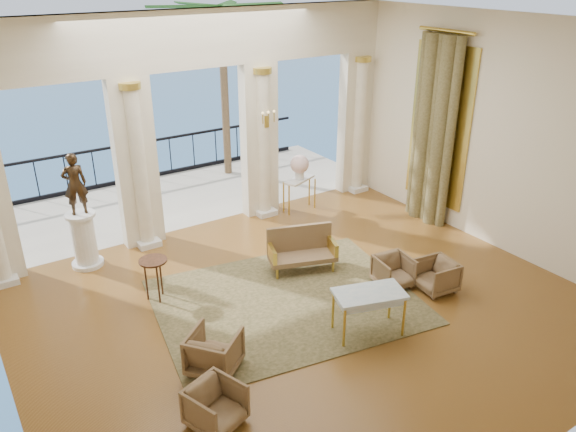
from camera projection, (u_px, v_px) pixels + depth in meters
floor at (307, 308)px, 9.41m from camera, size 9.00×9.00×0.00m
room_walls at (359, 164)px, 7.37m from camera, size 9.00×9.00×9.00m
arcade at (199, 110)px, 11.24m from camera, size 9.00×0.56×4.50m
terrace at (172, 199)px, 13.84m from camera, size 10.00×3.60×0.10m
balustrade at (147, 163)px, 14.86m from camera, size 9.00×0.06×1.03m
palm_tree at (221, 15)px, 13.73m from camera, size 2.00×2.00×4.50m
curtain at (433, 131)px, 11.85m from camera, size 0.33×1.40×4.09m
window_frame at (440, 126)px, 11.91m from camera, size 0.04×1.60×3.40m
wall_sconce at (267, 121)px, 11.85m from camera, size 0.30×0.11×0.33m
rug at (286, 301)px, 9.57m from camera, size 4.77×3.99×0.02m
armchair_a at (215, 404)px, 6.92m from camera, size 0.77×0.75×0.63m
armchair_b at (394, 270)px, 9.95m from camera, size 0.68×0.64×0.62m
armchair_c at (437, 274)px, 9.80m from camera, size 0.65×0.68×0.63m
armchair_d at (214, 350)px, 7.85m from camera, size 0.91×0.92×0.69m
settee at (301, 249)px, 10.46m from camera, size 1.35×0.90×0.83m
game_table at (369, 297)px, 8.52m from camera, size 1.19×0.88×0.73m
pedestal at (84, 241)px, 10.52m from camera, size 0.59×0.59×1.08m
statue at (75, 184)px, 10.05m from camera, size 0.45×0.32×1.16m
console_table at (299, 184)px, 12.86m from camera, size 0.87×0.60×0.77m
urn at (300, 165)px, 12.67m from camera, size 0.42×0.42×0.56m
side_table at (153, 266)px, 9.38m from camera, size 0.47×0.47×0.77m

